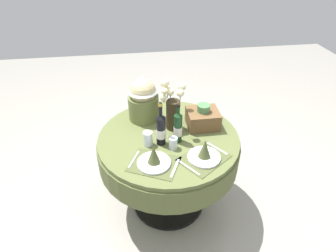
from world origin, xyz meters
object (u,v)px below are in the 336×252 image
(tumbler_near_left, at_px, (148,139))
(dining_table, at_px, (168,151))
(place_setting_left, at_px, (154,159))
(gift_tub_back_left, at_px, (143,96))
(wine_bottle_left, at_px, (161,129))
(wine_bottle_centre, at_px, (178,127))
(woven_basket_side_right, at_px, (203,118))
(flower_vase, at_px, (172,107))
(tumbler_mid, at_px, (173,143))
(place_setting_right, at_px, (204,153))

(tumbler_near_left, bearing_deg, dining_table, 26.35)
(place_setting_left, relative_size, tumbler_near_left, 3.61)
(dining_table, distance_m, gift_tub_back_left, 0.51)
(wine_bottle_left, bearing_deg, place_setting_left, -109.00)
(dining_table, xyz_separation_m, wine_bottle_centre, (0.06, -0.07, 0.29))
(wine_bottle_left, relative_size, woven_basket_side_right, 1.40)
(flower_vase, xyz_separation_m, wine_bottle_left, (-0.12, -0.20, -0.06))
(dining_table, xyz_separation_m, tumbler_mid, (0.01, -0.15, 0.20))
(flower_vase, bearing_deg, wine_bottle_centre, -85.74)
(tumbler_near_left, bearing_deg, woven_basket_side_right, 22.15)
(woven_basket_side_right, bearing_deg, tumbler_mid, -138.10)
(flower_vase, height_order, wine_bottle_centre, flower_vase)
(dining_table, height_order, place_setting_right, place_setting_right)
(place_setting_right, bearing_deg, wine_bottle_centre, 123.73)
(place_setting_left, height_order, woven_basket_side_right, woven_basket_side_right)
(wine_bottle_left, relative_size, gift_tub_back_left, 0.89)
(place_setting_left, height_order, tumbler_mid, place_setting_left)
(flower_vase, height_order, tumbler_near_left, flower_vase)
(wine_bottle_left, height_order, wine_bottle_centre, wine_bottle_left)
(place_setting_left, distance_m, woven_basket_side_right, 0.62)
(wine_bottle_centre, relative_size, tumbler_near_left, 2.90)
(flower_vase, relative_size, woven_basket_side_right, 1.66)
(place_setting_left, xyz_separation_m, gift_tub_back_left, (-0.02, 0.61, 0.17))
(tumbler_mid, height_order, woven_basket_side_right, woven_basket_side_right)
(flower_vase, relative_size, tumbler_mid, 4.52)
(place_setting_left, xyz_separation_m, tumbler_mid, (0.16, 0.16, 0.00))
(tumbler_near_left, bearing_deg, place_setting_right, -29.28)
(flower_vase, height_order, tumbler_mid, flower_vase)
(dining_table, distance_m, place_setting_left, 0.40)
(place_setting_right, xyz_separation_m, wine_bottle_left, (-0.29, 0.22, 0.09))
(wine_bottle_left, height_order, tumbler_mid, wine_bottle_left)
(wine_bottle_centre, bearing_deg, wine_bottle_left, -175.10)
(wine_bottle_centre, xyz_separation_m, woven_basket_side_right, (0.24, 0.18, -0.05))
(wine_bottle_centre, bearing_deg, tumbler_mid, -121.14)
(tumbler_near_left, height_order, tumbler_mid, tumbler_near_left)
(place_setting_right, bearing_deg, tumbler_mid, 143.76)
(tumbler_near_left, distance_m, gift_tub_back_left, 0.41)
(place_setting_right, relative_size, flower_vase, 0.99)
(tumbler_near_left, distance_m, tumbler_mid, 0.20)
(flower_vase, xyz_separation_m, gift_tub_back_left, (-0.22, 0.18, 0.02))
(place_setting_right, bearing_deg, gift_tub_back_left, 122.99)
(wine_bottle_centre, bearing_deg, tumbler_near_left, -176.65)
(place_setting_right, height_order, gift_tub_back_left, gift_tub_back_left)
(place_setting_right, xyz_separation_m, gift_tub_back_left, (-0.39, 0.60, 0.17))
(dining_table, bearing_deg, tumbler_mid, -85.23)
(dining_table, xyz_separation_m, flower_vase, (0.05, 0.12, 0.35))
(tumbler_mid, bearing_deg, flower_vase, 82.61)
(dining_table, distance_m, wine_bottle_centre, 0.30)
(woven_basket_side_right, bearing_deg, flower_vase, 177.78)
(flower_vase, xyz_separation_m, wine_bottle_centre, (0.01, -0.19, -0.07))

